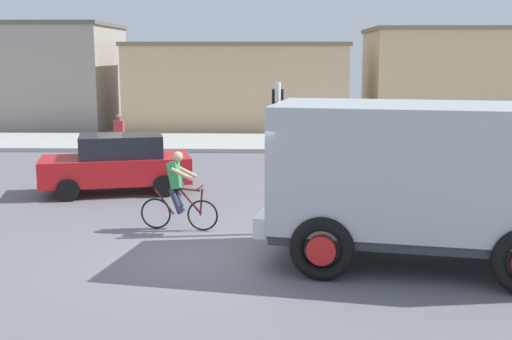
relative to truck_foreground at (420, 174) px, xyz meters
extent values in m
plane|color=slate|center=(-3.85, 0.40, -1.67)|extent=(120.00, 120.00, 0.00)
cube|color=#ADADA8|center=(-3.85, 15.84, -1.59)|extent=(80.00, 5.00, 0.16)
cube|color=#B2B7BC|center=(0.03, -0.01, 0.13)|extent=(5.57, 3.42, 2.20)
cube|color=#2D3338|center=(0.03, -0.01, -1.05)|extent=(5.46, 3.35, 0.16)
cube|color=silver|center=(-2.62, 0.49, -0.87)|extent=(0.68, 2.38, 0.36)
cube|color=black|center=(-2.48, 0.47, 0.63)|extent=(0.51, 2.11, 0.70)
torus|color=black|center=(-1.79, -0.97, -1.12)|extent=(1.13, 0.44, 1.10)
cylinder|color=red|center=(-1.79, -0.97, -1.12)|extent=(0.54, 0.39, 0.50)
torus|color=black|center=(-1.32, 1.55, -1.12)|extent=(1.13, 0.44, 1.10)
cylinder|color=red|center=(-1.32, 1.55, -1.12)|extent=(0.54, 0.39, 0.50)
torus|color=black|center=(1.85, 0.95, -1.12)|extent=(1.13, 0.44, 1.10)
cylinder|color=red|center=(1.85, 0.95, -1.12)|extent=(0.54, 0.39, 0.50)
torus|color=black|center=(-4.14, 2.11, -1.33)|extent=(0.68, 0.13, 0.68)
torus|color=black|center=(-5.18, 2.25, -1.33)|extent=(0.68, 0.13, 0.68)
cylinder|color=#591E1E|center=(-4.48, 2.16, -0.76)|extent=(0.60, 0.12, 0.09)
cylinder|color=#591E1E|center=(-4.42, 2.15, -1.01)|extent=(0.51, 0.11, 0.57)
cylinder|color=#591E1E|center=(-4.98, 2.22, -1.06)|extent=(0.44, 0.10, 0.57)
cylinder|color=#591E1E|center=(-4.16, 2.11, -1.03)|extent=(0.10, 0.06, 0.59)
cylinder|color=black|center=(-4.19, 2.12, -0.72)|extent=(0.10, 0.50, 0.03)
cube|color=black|center=(-4.78, 2.20, -0.79)|extent=(0.25, 0.15, 0.06)
cube|color=#338C51|center=(-4.73, 2.19, -0.46)|extent=(0.33, 0.36, 0.59)
sphere|color=tan|center=(-4.66, 2.18, -0.06)|extent=(0.22, 0.22, 0.22)
cylinder|color=#2D334C|center=(-4.69, 2.28, -1.02)|extent=(0.32, 0.16, 0.57)
cylinder|color=tan|center=(-4.51, 2.32, -0.41)|extent=(0.50, 0.15, 0.29)
cylinder|color=#2D334C|center=(-4.71, 2.09, -1.02)|extent=(0.32, 0.16, 0.57)
cylinder|color=tan|center=(-4.55, 2.00, -0.41)|extent=(0.50, 0.15, 0.29)
cylinder|color=red|center=(-2.54, 1.91, -1.47)|extent=(0.12, 0.12, 0.40)
cylinder|color=white|center=(-2.54, 1.91, -1.07)|extent=(0.12, 0.12, 0.40)
cylinder|color=red|center=(-2.54, 1.91, -0.67)|extent=(0.12, 0.12, 0.40)
cylinder|color=white|center=(-2.54, 1.91, -0.27)|extent=(0.12, 0.12, 0.40)
cylinder|color=red|center=(-2.54, 1.91, 0.13)|extent=(0.12, 0.12, 0.40)
cylinder|color=white|center=(-2.54, 1.91, 0.53)|extent=(0.12, 0.12, 0.40)
cylinder|color=red|center=(-2.54, 1.91, 0.93)|extent=(0.12, 0.12, 0.40)
cylinder|color=white|center=(-2.54, 1.91, 1.33)|extent=(0.12, 0.12, 0.40)
cube|color=black|center=(-2.54, 2.09, 1.08)|extent=(0.24, 0.20, 0.60)
sphere|color=green|center=(-2.54, 2.21, 1.08)|extent=(0.14, 0.14, 0.14)
cube|color=red|center=(-6.95, 5.97, -1.02)|extent=(4.29, 2.63, 0.70)
cube|color=black|center=(-6.80, 6.01, -0.37)|extent=(2.49, 1.94, 0.60)
cylinder|color=black|center=(-7.94, 4.84, -1.37)|extent=(0.63, 0.32, 0.60)
cylinder|color=black|center=(-8.36, 6.49, -1.37)|extent=(0.63, 0.32, 0.60)
cylinder|color=black|center=(-5.54, 5.45, -1.37)|extent=(0.63, 0.32, 0.60)
cylinder|color=black|center=(-5.95, 7.10, -1.37)|extent=(0.63, 0.32, 0.60)
cylinder|color=black|center=(3.90, 8.88, -1.37)|extent=(0.62, 0.27, 0.60)
cylinder|color=black|center=(3.65, 7.20, -1.37)|extent=(0.62, 0.27, 0.60)
cylinder|color=#2D334C|center=(-8.26, 11.83, -1.24)|extent=(0.22, 0.22, 0.85)
cube|color=#D13838|center=(-8.26, 11.83, -0.54)|extent=(0.34, 0.22, 0.56)
sphere|color=brown|center=(-8.26, 11.83, -0.15)|extent=(0.20, 0.20, 0.20)
cube|color=#9E9389|center=(-15.99, 22.90, 0.92)|extent=(9.62, 6.64, 5.17)
cube|color=#5E5852|center=(-15.99, 22.90, 3.61)|extent=(9.81, 6.77, 0.20)
cube|color=#D1B284|center=(-4.53, 21.61, 0.40)|extent=(10.73, 5.15, 4.14)
cube|color=#7D6B4F|center=(-4.53, 21.61, 2.57)|extent=(10.95, 5.25, 0.20)
cube|color=#D1B284|center=(7.81, 23.09, 0.79)|extent=(10.94, 6.14, 4.91)
cube|color=#7D6B4F|center=(7.81, 23.09, 3.34)|extent=(11.16, 6.27, 0.20)
camera|label=1|loc=(-2.57, -11.47, 2.09)|focal=45.63mm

